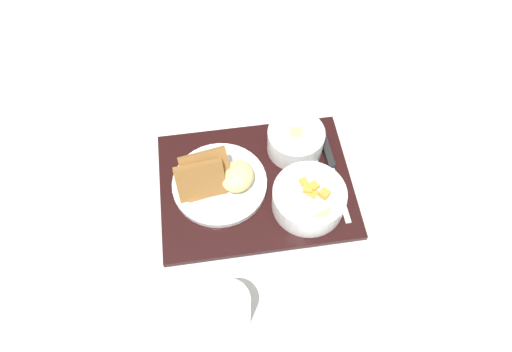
% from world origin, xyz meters
% --- Properties ---
extents(ground_plane, '(4.00, 4.00, 0.00)m').
position_xyz_m(ground_plane, '(0.00, 0.00, 0.00)').
color(ground_plane, silver).
extents(serving_tray, '(0.41, 0.33, 0.01)m').
position_xyz_m(serving_tray, '(0.00, 0.00, 0.01)').
color(serving_tray, black).
rests_on(serving_tray, ground_plane).
extents(bowl_salad, '(0.14, 0.14, 0.06)m').
position_xyz_m(bowl_salad, '(-0.10, 0.05, 0.04)').
color(bowl_salad, white).
rests_on(bowl_salad, serving_tray).
extents(bowl_soup, '(0.12, 0.12, 0.06)m').
position_xyz_m(bowl_soup, '(-0.09, -0.08, 0.05)').
color(bowl_soup, white).
rests_on(bowl_soup, serving_tray).
extents(plate_main, '(0.19, 0.19, 0.09)m').
position_xyz_m(plate_main, '(0.07, 0.00, 0.03)').
color(plate_main, white).
rests_on(plate_main, serving_tray).
extents(knife, '(0.04, 0.20, 0.01)m').
position_xyz_m(knife, '(-0.16, -0.04, 0.02)').
color(knife, silver).
rests_on(knife, serving_tray).
extents(spoon, '(0.04, 0.16, 0.01)m').
position_xyz_m(spoon, '(-0.13, -0.03, 0.02)').
color(spoon, silver).
rests_on(spoon, serving_tray).
extents(glass_water, '(0.07, 0.07, 0.10)m').
position_xyz_m(glass_water, '(0.06, 0.26, 0.04)').
color(glass_water, silver).
rests_on(glass_water, ground_plane).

